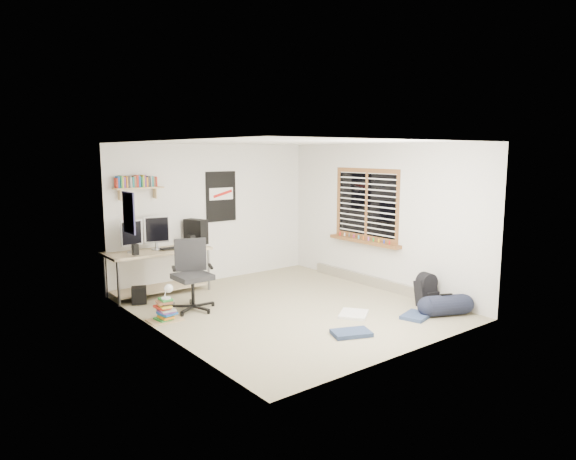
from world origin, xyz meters
TOP-DOWN VIEW (x-y plane):
  - floor at (0.00, 0.00)m, footprint 4.00×4.50m
  - ceiling at (0.00, 0.00)m, footprint 4.00×4.50m
  - back_wall at (0.00, 2.25)m, footprint 4.00×0.01m
  - left_wall at (-2.00, 0.00)m, footprint 0.01×4.50m
  - right_wall at (2.00, 0.00)m, footprint 0.01×4.50m
  - desk at (-1.23, 2.00)m, footprint 1.85×1.32m
  - monitor_left at (-1.65, 2.00)m, footprint 0.39×0.16m
  - monitor_right at (-1.24, 2.00)m, footprint 0.42×0.18m
  - pc_tower at (-0.51, 2.00)m, footprint 0.31×0.45m
  - keyboard at (-1.04, 1.85)m, footprint 0.37×0.16m
  - speaker_left at (-1.72, 1.69)m, footprint 0.09×0.09m
  - speaker_right at (-0.67, 1.85)m, footprint 0.10×0.10m
  - office_chair at (-1.20, 0.83)m, footprint 0.90×0.90m
  - wall_shelf at (-1.45, 2.14)m, footprint 0.80×0.22m
  - poster_back_wall at (0.15, 2.23)m, footprint 0.62×0.03m
  - poster_left_wall at (-1.99, 1.20)m, footprint 0.02×0.42m
  - window at (1.95, 0.30)m, footprint 0.10×1.50m
  - baseboard_heater at (1.96, 0.30)m, footprint 0.08×2.50m
  - backpack at (1.75, -1.20)m, footprint 0.35×0.30m
  - duffel_bag at (1.59, -1.68)m, footprint 0.40×0.40m
  - tshirt at (0.52, -0.86)m, footprint 0.59×0.58m
  - jeans_a at (-0.09, -1.42)m, footprint 0.58×0.48m
  - jeans_b at (1.16, -1.48)m, footprint 0.51×0.43m
  - book_stack at (-1.75, 0.62)m, footprint 0.45×0.37m
  - desk_lamp at (-1.73, 0.60)m, footprint 0.17×0.24m
  - subwoofer at (-1.72, 1.63)m, footprint 0.29×0.29m

SIDE VIEW (x-z plane):
  - floor at x=0.00m, z-range -0.01..0.00m
  - tshirt at x=0.52m, z-range 0.00..0.04m
  - jeans_b at x=1.16m, z-range 0.00..0.05m
  - jeans_a at x=-0.09m, z-range 0.00..0.06m
  - baseboard_heater at x=1.96m, z-range 0.00..0.18m
  - duffel_bag at x=1.59m, z-range -0.15..0.43m
  - subwoofer at x=-1.72m, z-range 0.01..0.27m
  - book_stack at x=-1.75m, z-range 0.00..0.30m
  - backpack at x=1.75m, z-range -0.01..0.41m
  - desk at x=-1.23m, z-range -0.02..0.75m
  - desk_lamp at x=-1.73m, z-range 0.27..0.49m
  - office_chair at x=-1.20m, z-range -0.04..1.02m
  - keyboard at x=-1.04m, z-range 0.77..0.79m
  - speaker_left at x=-1.72m, z-range 0.77..0.94m
  - speaker_right at x=-0.67m, z-range 0.77..0.97m
  - monitor_left at x=-1.65m, z-range 0.77..1.19m
  - pc_tower at x=-0.51m, z-range 0.77..1.20m
  - monitor_right at x=-1.24m, z-range 0.77..1.22m
  - back_wall at x=0.00m, z-range 0.00..2.50m
  - left_wall at x=-2.00m, z-range 0.00..2.50m
  - right_wall at x=2.00m, z-range 0.00..2.50m
  - window at x=1.95m, z-range 0.82..2.08m
  - poster_left_wall at x=-1.99m, z-range 1.20..1.80m
  - poster_back_wall at x=0.15m, z-range 1.09..2.01m
  - wall_shelf at x=-1.45m, z-range 1.66..1.90m
  - ceiling at x=0.00m, z-range 2.50..2.51m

